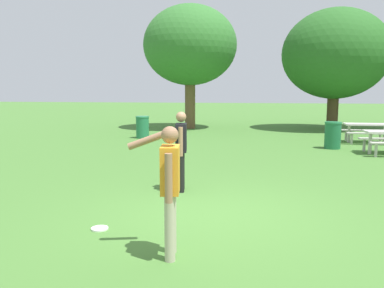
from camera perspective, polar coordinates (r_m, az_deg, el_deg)
The scene contains 9 objects.
ground_plane at distance 6.80m, azimuth 3.13°, elevation -9.93°, with size 120.00×120.00×0.00m, color #447530.
person_thrower at distance 8.06m, azimuth -1.57°, elevation -0.26°, with size 0.27×0.60×1.64m.
person_catcher at distance 4.84m, azimuth -3.33°, elevation -5.43°, with size 0.74×0.61×1.64m.
frisbee at distance 6.19m, azimuth -13.21°, elevation -11.81°, with size 0.26×0.26×0.03m, color white.
picnic_table_far at distance 17.05m, azimuth 23.97°, elevation 2.03°, with size 1.74×1.46×0.77m.
trash_can_beside_table at distance 14.91m, azimuth 19.69°, elevation 1.21°, with size 0.59×0.59×0.96m.
trash_can_further_along at distance 17.31m, azimuth -7.17°, elevation 2.45°, with size 0.59×0.59×0.96m.
tree_tall_left at distance 21.74m, azimuth -0.28°, elevation 14.02°, with size 5.01×5.01×6.59m.
tree_broad_center at distance 22.30m, azimuth 20.01°, elevation 12.10°, with size 5.47×5.47×6.28m.
Camera 1 is at (0.69, -6.44, 2.06)m, focal length 36.87 mm.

